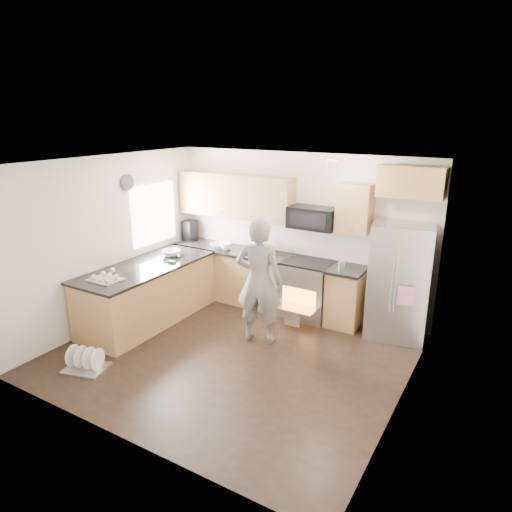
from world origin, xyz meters
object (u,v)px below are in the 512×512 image
Objects in this scene: stove_range at (308,277)px; person at (259,281)px; dish_rack at (86,363)px; refrigerator at (399,282)px.

stove_range is 1.19m from person.
refrigerator is at bearing 43.26° from dish_rack.
dish_rack is (-1.76, -2.99, -0.59)m from stove_range.
person is at bearing -155.65° from refrigerator.
person is 3.02× the size of dish_rack.
stove_range is 3.52m from dish_rack.
dish_rack is at bearing 35.34° from person.
refrigerator is 4.44m from dish_rack.
refrigerator is 2.83× the size of dish_rack.
stove_range is 0.98× the size of person.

